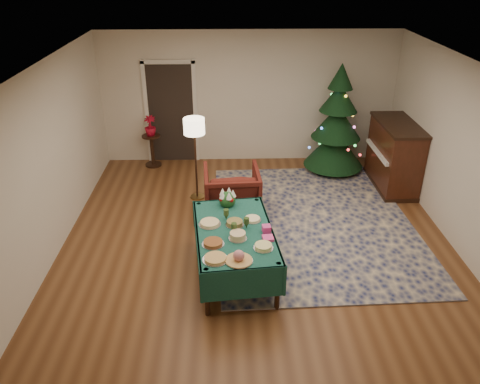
{
  "coord_description": "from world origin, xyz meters",
  "views": [
    {
      "loc": [
        -0.43,
        -5.87,
        4.06
      ],
      "look_at": [
        -0.26,
        0.23,
        0.89
      ],
      "focal_mm": 35.0,
      "sensor_mm": 36.0,
      "label": 1
    }
  ],
  "objects_px": {
    "gift_box": "(266,229)",
    "potted_plant": "(150,130)",
    "armchair": "(232,190)",
    "side_table": "(152,151)",
    "floor_lamp": "(194,131)",
    "piano": "(394,156)",
    "buffet_table": "(234,239)",
    "christmas_tree": "(337,124)"
  },
  "relations": [
    {
      "from": "buffet_table",
      "to": "side_table",
      "type": "xyz_separation_m",
      "value": [
        -1.65,
        3.73,
        -0.23
      ]
    },
    {
      "from": "piano",
      "to": "christmas_tree",
      "type": "bearing_deg",
      "value": 140.74
    },
    {
      "from": "armchair",
      "to": "potted_plant",
      "type": "relative_size",
      "value": 2.26
    },
    {
      "from": "christmas_tree",
      "to": "buffet_table",
      "type": "bearing_deg",
      "value": -121.26
    },
    {
      "from": "buffet_table",
      "to": "potted_plant",
      "type": "height_order",
      "value": "potted_plant"
    },
    {
      "from": "gift_box",
      "to": "piano",
      "type": "xyz_separation_m",
      "value": [
        2.6,
        2.7,
        -0.13
      ]
    },
    {
      "from": "armchair",
      "to": "potted_plant",
      "type": "distance_m",
      "value": 2.67
    },
    {
      "from": "armchair",
      "to": "floor_lamp",
      "type": "height_order",
      "value": "floor_lamp"
    },
    {
      "from": "floor_lamp",
      "to": "side_table",
      "type": "relative_size",
      "value": 2.26
    },
    {
      "from": "buffet_table",
      "to": "gift_box",
      "type": "xyz_separation_m",
      "value": [
        0.43,
        -0.05,
        0.19
      ]
    },
    {
      "from": "gift_box",
      "to": "floor_lamp",
      "type": "xyz_separation_m",
      "value": [
        -1.08,
        2.31,
        0.54
      ]
    },
    {
      "from": "floor_lamp",
      "to": "piano",
      "type": "height_order",
      "value": "floor_lamp"
    },
    {
      "from": "christmas_tree",
      "to": "gift_box",
      "type": "bearing_deg",
      "value": -115.43
    },
    {
      "from": "potted_plant",
      "to": "christmas_tree",
      "type": "xyz_separation_m",
      "value": [
        3.74,
        -0.3,
        0.19
      ]
    },
    {
      "from": "buffet_table",
      "to": "floor_lamp",
      "type": "distance_m",
      "value": 2.46
    },
    {
      "from": "potted_plant",
      "to": "piano",
      "type": "relative_size",
      "value": 0.28
    },
    {
      "from": "buffet_table",
      "to": "side_table",
      "type": "bearing_deg",
      "value": 113.92
    },
    {
      "from": "floor_lamp",
      "to": "christmas_tree",
      "type": "bearing_deg",
      "value": 23.13
    },
    {
      "from": "buffet_table",
      "to": "potted_plant",
      "type": "xyz_separation_m",
      "value": [
        -1.65,
        3.73,
        0.23
      ]
    },
    {
      "from": "side_table",
      "to": "christmas_tree",
      "type": "height_order",
      "value": "christmas_tree"
    },
    {
      "from": "side_table",
      "to": "christmas_tree",
      "type": "bearing_deg",
      "value": -4.59
    },
    {
      "from": "floor_lamp",
      "to": "potted_plant",
      "type": "bearing_deg",
      "value": 124.44
    },
    {
      "from": "buffet_table",
      "to": "armchair",
      "type": "height_order",
      "value": "armchair"
    },
    {
      "from": "armchair",
      "to": "potted_plant",
      "type": "xyz_separation_m",
      "value": [
        -1.63,
        2.09,
        0.32
      ]
    },
    {
      "from": "buffet_table",
      "to": "potted_plant",
      "type": "distance_m",
      "value": 4.09
    },
    {
      "from": "potted_plant",
      "to": "piano",
      "type": "height_order",
      "value": "piano"
    },
    {
      "from": "armchair",
      "to": "piano",
      "type": "bearing_deg",
      "value": -165.18
    },
    {
      "from": "floor_lamp",
      "to": "piano",
      "type": "distance_m",
      "value": 3.76
    },
    {
      "from": "side_table",
      "to": "potted_plant",
      "type": "xyz_separation_m",
      "value": [
        0.0,
        0.0,
        0.46
      ]
    },
    {
      "from": "gift_box",
      "to": "side_table",
      "type": "distance_m",
      "value": 4.33
    },
    {
      "from": "gift_box",
      "to": "potted_plant",
      "type": "relative_size",
      "value": 0.27
    },
    {
      "from": "potted_plant",
      "to": "side_table",
      "type": "bearing_deg",
      "value": -90.0
    },
    {
      "from": "buffet_table",
      "to": "armchair",
      "type": "bearing_deg",
      "value": 90.69
    },
    {
      "from": "floor_lamp",
      "to": "christmas_tree",
      "type": "relative_size",
      "value": 0.69
    },
    {
      "from": "side_table",
      "to": "piano",
      "type": "relative_size",
      "value": 0.46
    },
    {
      "from": "armchair",
      "to": "side_table",
      "type": "xyz_separation_m",
      "value": [
        -1.63,
        2.09,
        -0.14
      ]
    },
    {
      "from": "buffet_table",
      "to": "christmas_tree",
      "type": "height_order",
      "value": "christmas_tree"
    },
    {
      "from": "buffet_table",
      "to": "side_table",
      "type": "distance_m",
      "value": 4.09
    },
    {
      "from": "gift_box",
      "to": "armchair",
      "type": "height_order",
      "value": "armchair"
    },
    {
      "from": "armchair",
      "to": "piano",
      "type": "distance_m",
      "value": 3.22
    },
    {
      "from": "potted_plant",
      "to": "piano",
      "type": "distance_m",
      "value": 4.81
    },
    {
      "from": "gift_box",
      "to": "piano",
      "type": "bearing_deg",
      "value": 46.07
    }
  ]
}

